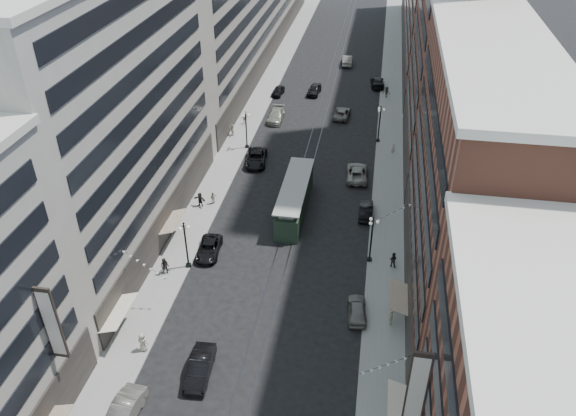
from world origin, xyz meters
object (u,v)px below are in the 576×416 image
Objects in this scene: pedestrian_2 at (165,266)px; pedestrian_6 at (245,119)px; car_1 at (123,414)px; car_2 at (209,249)px; car_12 at (377,82)px; car_extra_0 at (342,113)px; streetcar at (295,199)px; pedestrian_7 at (393,260)px; lamppost_sw_mid at (246,129)px; car_4 at (357,310)px; car_7 at (256,158)px; car_14 at (347,60)px; lamppost_se_mid at (380,123)px; car_5 at (200,367)px; pedestrian_9 at (387,92)px; car_10 at (366,210)px; pedestrian_extra_0 at (213,198)px; pedestrian_5 at (200,199)px; pedestrian_1 at (143,342)px; car_9 at (278,91)px; car_13 at (314,90)px; car_8 at (276,115)px; lamppost_se_far at (371,238)px; pedestrian_8 at (393,149)px; car_11 at (357,172)px; lamppost_sw_far at (186,243)px; pedestrian_extra_1 at (232,130)px; pedestrian_4 at (391,318)px.

pedestrian_2 is 36.19m from pedestrian_6.
car_2 is at bearing 92.66° from car_1.
car_extra_0 is (-5.11, -14.37, -0.09)m from car_12.
pedestrian_7 is at bearing -36.98° from streetcar.
car_4 is at bearing -60.56° from lamppost_sw_mid.
car_14 is at bearing 71.00° from car_7.
pedestrian_7 is (2.39, -28.56, -2.08)m from lamppost_se_mid.
car_5 is at bearing -56.30° from pedestrian_2.
pedestrian_9 is (1.68, -5.24, 0.29)m from car_12.
car_10 is 18.33m from pedestrian_extra_0.
pedestrian_extra_0 reaches higher than car_extra_0.
pedestrian_5 is at bearing 66.69° from car_extra_0.
streetcar is 25.56m from pedestrian_1.
car_9 is at bearing 94.45° from car_1.
car_extra_0 is at bearing -64.19° from pedestrian_7.
car_7 is 26.90m from pedestrian_7.
car_4 is at bearing -73.17° from car_13.
car_5 is 25.49m from pedestrian_5.
car_extra_0 is (14.39, 41.34, -0.38)m from pedestrian_2.
car_1 is 0.91× the size of car_8.
car_13 is (6.91, 21.74, -2.28)m from lamppost_sw_mid.
lamppost_se_far and lamppost_se_mid have the same top height.
pedestrian_6 is (-1.81, 46.24, -0.14)m from pedestrian_1.
pedestrian_9 is at bearing -110.16° from pedestrian_8.
car_5 is at bearing -79.38° from car_9.
pedestrian_2 is 0.33× the size of car_11.
pedestrian_7 is at bearing -67.56° from car_13.
lamppost_se_far is at bearing 56.32° from car_1.
car_10 is (17.60, 12.58, -2.36)m from lamppost_sw_far.
lamppost_sw_far and lamppost_sw_mid have the same top height.
car_4 is 2.30× the size of pedestrian_9.
lamppost_sw_mid reaches higher than pedestrian_5.
car_13 is at bearing 71.21° from car_14.
car_9 is at bearing 103.42° from streetcar.
pedestrian_5 is (-20.51, 7.20, -2.05)m from lamppost_se_far.
lamppost_sw_far is 3.07× the size of pedestrian_5.
pedestrian_8 is at bearing 3.94° from lamppost_sw_mid.
lamppost_se_mid is 1.08× the size of car_1.
car_11 is at bearing -78.57° from pedestrian_9.
car_8 is at bearing -126.76° from pedestrian_9.
lamppost_sw_far is 41.82m from car_extra_0.
streetcar is at bearing 3.09° from pedestrian_extra_1.
pedestrian_5 is 32.15m from car_extra_0.
pedestrian_extra_1 is at bearing 35.91° from pedestrian_4.
pedestrian_1 reaches higher than pedestrian_4.
car_4 is at bearing -67.07° from car_7.
pedestrian_6 is at bearing 103.61° from car_7.
car_extra_0 is (12.49, 12.84, -2.38)m from lamppost_sw_mid.
pedestrian_4 is 45.73m from pedestrian_6.
lamppost_sw_far is 11.74m from pedestrian_1.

